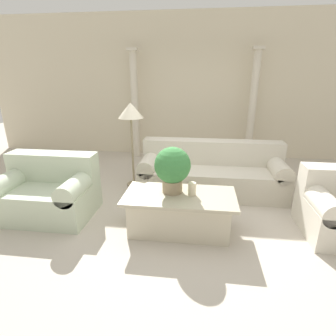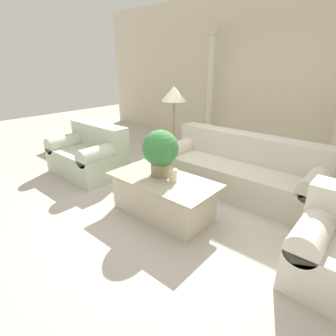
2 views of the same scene
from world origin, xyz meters
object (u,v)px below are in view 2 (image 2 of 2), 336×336
(coffee_table, at_px, (163,196))
(potted_plant, at_px, (161,150))
(sofa_long, at_px, (240,170))
(floor_lamp, at_px, (174,98))
(loveseat, at_px, (90,154))

(coffee_table, xyz_separation_m, potted_plant, (-0.10, 0.08, 0.57))
(sofa_long, distance_m, potted_plant, 1.38)
(sofa_long, distance_m, coffee_table, 1.33)
(sofa_long, relative_size, potted_plant, 4.05)
(sofa_long, height_order, potted_plant, potted_plant)
(floor_lamp, bearing_deg, potted_plant, -56.38)
(coffee_table, bearing_deg, sofa_long, 71.16)
(loveseat, xyz_separation_m, potted_plant, (1.78, -0.11, 0.47))
(coffee_table, height_order, potted_plant, potted_plant)
(loveseat, relative_size, coffee_table, 0.92)
(sofa_long, relative_size, coffee_table, 1.71)
(sofa_long, bearing_deg, potted_plant, -114.18)
(coffee_table, bearing_deg, loveseat, 174.26)
(loveseat, xyz_separation_m, coffee_table, (1.88, -0.19, -0.10))
(coffee_table, distance_m, potted_plant, 0.58)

